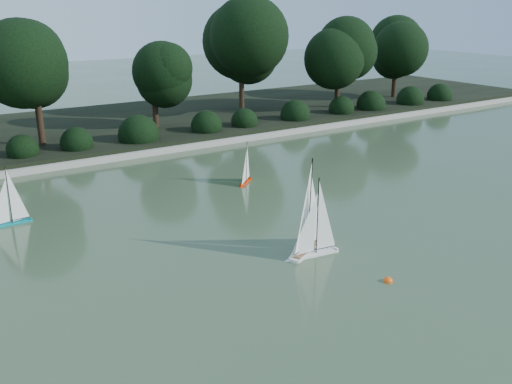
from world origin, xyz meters
TOP-DOWN VIEW (x-y plane):
  - ground at (0.00, 0.00)m, footprint 80.00×80.00m
  - pond_coping at (0.00, 9.00)m, footprint 40.00×0.35m
  - far_bank at (0.00, 13.00)m, footprint 40.00×8.00m
  - tree_line at (1.23, 11.44)m, footprint 26.31×3.93m
  - shrub_hedge at (0.00, 9.90)m, footprint 29.10×1.10m
  - sailboat_white_a at (-0.82, 0.49)m, footprint 1.17×0.32m
  - sailboat_white_b at (-0.59, 0.76)m, footprint 1.35×0.79m
  - sailboat_orange at (0.57, 4.90)m, footprint 0.72×0.66m
  - sailboat_teal at (-5.17, 5.21)m, footprint 0.99×0.23m
  - race_buoy at (-0.36, -1.03)m, footprint 0.16×0.16m

SIDE VIEW (x-z plane):
  - ground at x=0.00m, z-range 0.00..0.00m
  - race_buoy at x=-0.36m, z-range -0.08..0.08m
  - pond_coping at x=0.00m, z-range 0.00..0.18m
  - far_bank at x=0.00m, z-range 0.00..0.30m
  - sailboat_orange at x=0.57m, z-range -0.41..0.78m
  - sailboat_teal at x=-5.17m, z-range -0.46..0.89m
  - sailboat_white_a at x=-0.82m, z-range -0.55..1.05m
  - sailboat_white_b at x=-0.59m, z-range -0.67..1.27m
  - shrub_hedge at x=0.00m, z-range -0.10..1.00m
  - tree_line at x=1.23m, z-range 0.45..4.83m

